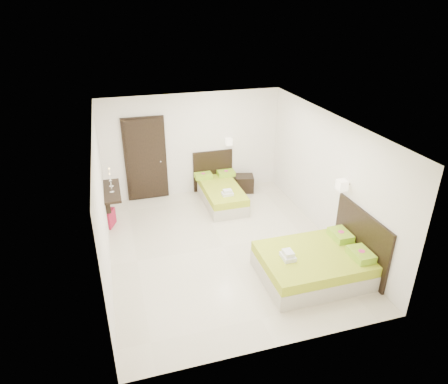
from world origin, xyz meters
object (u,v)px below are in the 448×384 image
object	(u,v)px
bed_single	(221,192)
bed_double	(317,263)
nightstand	(244,183)
ottoman	(105,218)

from	to	relation	value
bed_single	bed_double	world-z (taller)	bed_double
bed_double	nightstand	bearing A→B (deg)	91.49
bed_single	bed_double	xyz separation A→B (m)	(0.86, -3.36, 0.02)
nightstand	ottoman	size ratio (longest dim) A/B	1.27
bed_single	ottoman	size ratio (longest dim) A/B	4.61
ottoman	bed_single	bearing A→B (deg)	7.77
bed_double	nightstand	xyz separation A→B (m)	(-0.10, 3.80, -0.07)
bed_double	ottoman	size ratio (longest dim) A/B	5.05
bed_double	nightstand	world-z (taller)	bed_double
bed_single	ottoman	distance (m)	2.84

